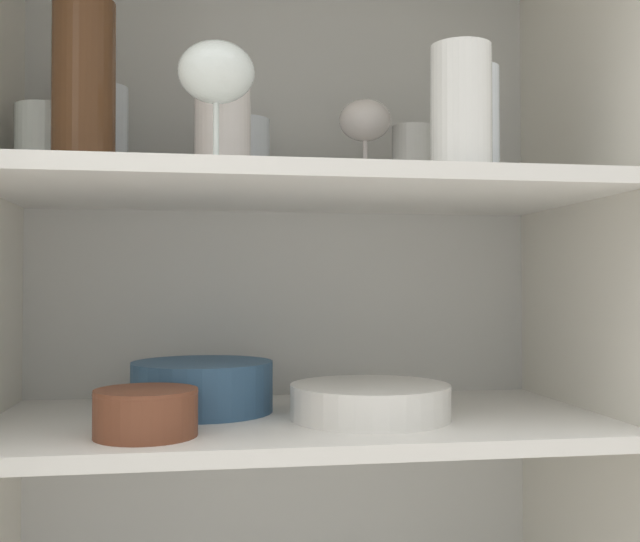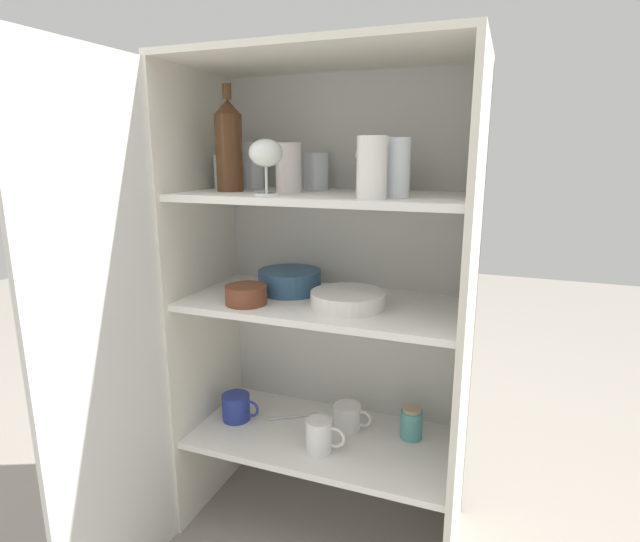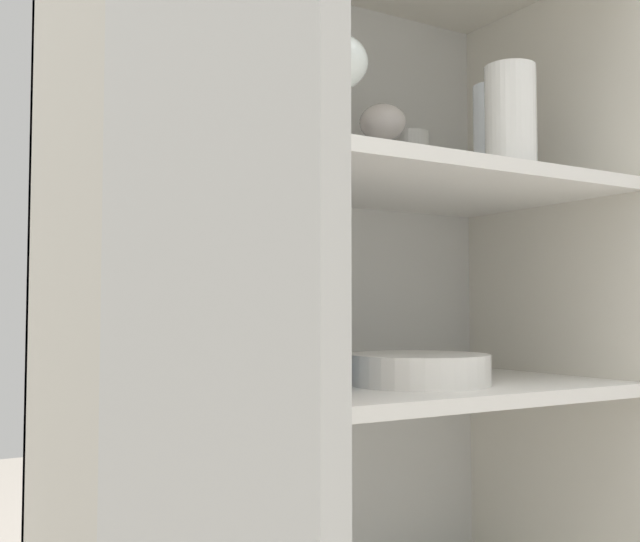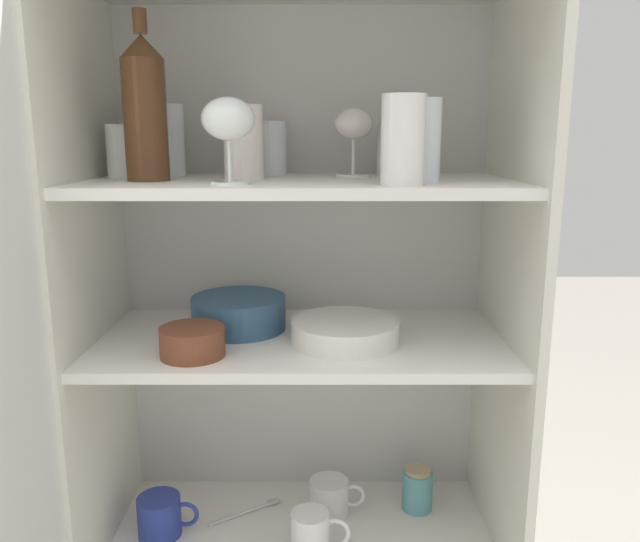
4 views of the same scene
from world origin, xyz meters
name	(u,v)px [view 2 (image 2 of 4)]	position (x,y,z in m)	size (l,w,h in m)	color
cupboard_back_panel	(345,297)	(0.00, 0.40, 0.71)	(0.84, 0.02, 1.41)	silver
cupboard_side_left	(205,301)	(-0.41, 0.20, 0.71)	(0.02, 0.43, 1.41)	silver
cupboard_side_right	(467,332)	(0.41, 0.20, 0.71)	(0.02, 0.43, 1.41)	silver
cupboard_top_panel	(324,56)	(0.00, 0.20, 1.42)	(0.84, 0.43, 0.02)	silver
shelf_board_lower	(323,438)	(0.00, 0.20, 0.30)	(0.80, 0.40, 0.02)	white
shelf_board_middle	(323,304)	(0.00, 0.20, 0.74)	(0.80, 0.40, 0.02)	white
shelf_board_upper	(324,197)	(0.00, 0.20, 1.05)	(0.80, 0.40, 0.02)	white
cupboard_door	(103,346)	(-0.43, -0.23, 0.71)	(0.03, 0.42, 1.41)	silver
tumbler_glass_0	(289,168)	(-0.11, 0.20, 1.13)	(0.08, 0.08, 0.14)	silver
tumbler_glass_1	(372,168)	(0.18, 0.06, 1.14)	(0.07, 0.07, 0.15)	white
tumbler_glass_2	(253,166)	(-0.27, 0.29, 1.14)	(0.07, 0.07, 0.14)	white
tumbler_glass_3	(397,168)	(0.22, 0.13, 1.14)	(0.07, 0.07, 0.15)	white
tumbler_glass_4	(316,171)	(-0.07, 0.32, 1.12)	(0.08, 0.08, 0.11)	white
tumbler_glass_5	(398,174)	(0.19, 0.30, 1.12)	(0.06, 0.06, 0.10)	white
tumbler_glass_6	(227,172)	(-0.34, 0.25, 1.12)	(0.08, 0.08, 0.10)	white
wine_glass_0	(266,155)	(-0.12, 0.08, 1.17)	(0.09, 0.09, 0.15)	white
wine_glass_1	(368,158)	(0.10, 0.27, 1.16)	(0.08, 0.08, 0.14)	silver
wine_bottle	(229,145)	(-0.28, 0.17, 1.20)	(0.08, 0.08, 0.30)	#4C2D19
plate_stack_white	(348,299)	(0.09, 0.16, 0.77)	(0.21, 0.21, 0.04)	white
mixing_bowl_large	(290,280)	(-0.13, 0.25, 0.79)	(0.19, 0.19, 0.07)	#33567A
serving_bowl_small	(246,294)	(-0.19, 0.09, 0.78)	(0.12, 0.12, 0.05)	brown
coffee_mug_primary	(237,407)	(-0.30, 0.19, 0.35)	(0.13, 0.09, 0.09)	#283893
coffee_mug_extra_1	(320,436)	(0.02, 0.11, 0.36)	(0.12, 0.08, 0.10)	white
coffee_mug_extra_2	(348,417)	(0.06, 0.26, 0.35)	(0.12, 0.09, 0.08)	white
storage_jar	(411,423)	(0.26, 0.28, 0.36)	(0.07, 0.07, 0.10)	#5BA3A8
serving_spoon	(298,416)	(-0.12, 0.27, 0.32)	(0.16, 0.11, 0.01)	silver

